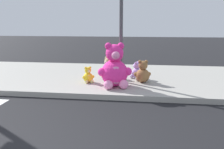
{
  "coord_description": "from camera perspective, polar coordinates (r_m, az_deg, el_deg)",
  "views": [
    {
      "loc": [
        1.6,
        -2.51,
        1.96
      ],
      "look_at": [
        0.83,
        3.6,
        0.55
      ],
      "focal_mm": 36.44,
      "sensor_mm": 36.0,
      "label": 1
    }
  ],
  "objects": [
    {
      "name": "plush_pink_large",
      "position": [
        6.49,
        0.68,
        1.31
      ],
      "size": [
        0.96,
        0.89,
        1.26
      ],
      "color": "#F22D93",
      "rests_on": "sidewalk"
    },
    {
      "name": "plush_tan",
      "position": [
        7.68,
        -0.98,
        1.39
      ],
      "size": [
        0.48,
        0.5,
        0.69
      ],
      "color": "tan",
      "rests_on": "sidewalk"
    },
    {
      "name": "plush_brown",
      "position": [
        7.09,
        7.7,
        0.31
      ],
      "size": [
        0.53,
        0.49,
        0.7
      ],
      "color": "olive",
      "rests_on": "sidewalk"
    },
    {
      "name": "plush_lavender",
      "position": [
        7.58,
        6.11,
        0.76
      ],
      "size": [
        0.4,
        0.41,
        0.56
      ],
      "color": "#B28CD8",
      "rests_on": "sidewalk"
    },
    {
      "name": "sidewalk",
      "position": [
        8.09,
        -4.4,
        -0.6
      ],
      "size": [
        28.0,
        4.4,
        0.15
      ],
      "primitive_type": "cube",
      "color": "#9E9B93",
      "rests_on": "ground_plane"
    },
    {
      "name": "sign_pole",
      "position": [
        6.93,
        2.29,
        11.96
      ],
      "size": [
        0.56,
        0.11,
        3.2
      ],
      "color": "#4C4C51",
      "rests_on": "sidewalk"
    },
    {
      "name": "plush_yellow",
      "position": [
        7.04,
        -5.99,
        -0.41
      ],
      "size": [
        0.35,
        0.36,
        0.5
      ],
      "color": "yellow",
      "rests_on": "sidewalk"
    }
  ]
}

